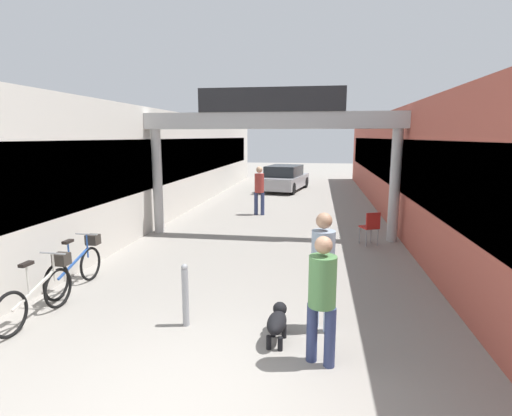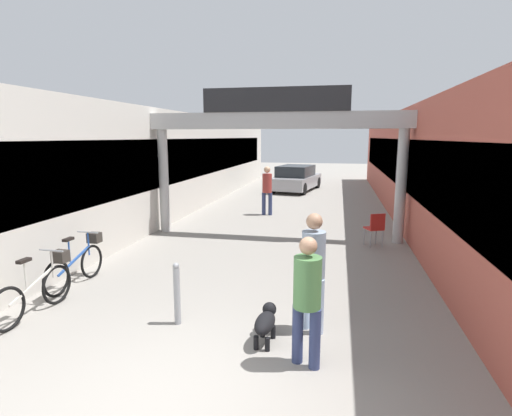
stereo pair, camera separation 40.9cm
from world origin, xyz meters
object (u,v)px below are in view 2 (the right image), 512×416
(pedestrian_companion, at_px, (313,264))
(bicycle_blue_second, at_px, (79,262))
(pedestrian_with_dog, at_px, (307,294))
(pedestrian_carrying_crate, at_px, (267,187))
(cafe_chair_red_nearer, at_px, (375,226))
(bicycle_silver_nearest, at_px, (39,287))
(parked_car_silver, at_px, (296,179))
(bollard_post_metal, at_px, (177,293))
(dog_on_leash, at_px, (266,321))

(pedestrian_companion, distance_m, bicycle_blue_second, 4.67)
(pedestrian_with_dog, relative_size, pedestrian_carrying_crate, 0.93)
(pedestrian_carrying_crate, distance_m, cafe_chair_red_nearer, 5.07)
(pedestrian_companion, xyz_separation_m, bicycle_silver_nearest, (-4.35, -0.29, -0.58))
(bicycle_silver_nearest, xyz_separation_m, bicycle_blue_second, (-0.18, 1.28, 0.00))
(pedestrian_carrying_crate, distance_m, bicycle_silver_nearest, 9.13)
(pedestrian_with_dog, height_order, parked_car_silver, pedestrian_with_dog)
(cafe_chair_red_nearer, relative_size, parked_car_silver, 0.21)
(pedestrian_with_dog, distance_m, bollard_post_metal, 2.18)
(dog_on_leash, height_order, cafe_chair_red_nearer, cafe_chair_red_nearer)
(pedestrian_with_dog, height_order, pedestrian_companion, pedestrian_companion)
(pedestrian_companion, relative_size, cafe_chair_red_nearer, 1.98)
(bicycle_silver_nearest, distance_m, bicycle_blue_second, 1.29)
(bollard_post_metal, xyz_separation_m, parked_car_silver, (0.16, 15.59, 0.15))
(bollard_post_metal, distance_m, parked_car_silver, 15.59)
(pedestrian_with_dog, relative_size, cafe_chair_red_nearer, 1.86)
(pedestrian_carrying_crate, relative_size, bicycle_silver_nearest, 1.05)
(pedestrian_companion, xyz_separation_m, bicycle_blue_second, (-4.53, 0.98, -0.58))
(pedestrian_with_dog, height_order, cafe_chair_red_nearer, pedestrian_with_dog)
(bicycle_silver_nearest, xyz_separation_m, bollard_post_metal, (2.33, 0.10, 0.06))
(dog_on_leash, xyz_separation_m, cafe_chair_red_nearer, (1.90, 5.37, 0.24))
(pedestrian_with_dog, xyz_separation_m, cafe_chair_red_nearer, (1.31, 5.83, -0.40))
(parked_car_silver, bearing_deg, dog_on_leash, -85.49)
(bollard_post_metal, bearing_deg, pedestrian_carrying_crate, 91.15)
(pedestrian_with_dog, distance_m, parked_car_silver, 16.43)
(pedestrian_carrying_crate, bearing_deg, bollard_post_metal, -88.85)
(bicycle_blue_second, relative_size, cafe_chair_red_nearer, 1.90)
(pedestrian_companion, distance_m, bicycle_silver_nearest, 4.40)
(pedestrian_with_dog, distance_m, pedestrian_companion, 0.93)
(pedestrian_with_dog, bearing_deg, bicycle_silver_nearest, 171.70)
(pedestrian_with_dog, bearing_deg, pedestrian_carrying_crate, 102.95)
(bicycle_silver_nearest, relative_size, bicycle_blue_second, 1.00)
(pedestrian_carrying_crate, xyz_separation_m, parked_car_silver, (0.34, 6.84, -0.38))
(pedestrian_carrying_crate, xyz_separation_m, cafe_chair_red_nearer, (3.49, -3.65, -0.48))
(dog_on_leash, height_order, bicycle_silver_nearest, bicycle_silver_nearest)
(cafe_chair_red_nearer, height_order, parked_car_silver, parked_car_silver)
(pedestrian_carrying_crate, relative_size, parked_car_silver, 0.42)
(pedestrian_carrying_crate, relative_size, bollard_post_metal, 1.82)
(bicycle_blue_second, bearing_deg, cafe_chair_red_nearer, 33.95)
(pedestrian_with_dog, distance_m, bicycle_silver_nearest, 4.41)
(dog_on_leash, bearing_deg, parked_car_silver, 94.51)
(pedestrian_carrying_crate, bearing_deg, bicycle_silver_nearest, -103.67)
(dog_on_leash, xyz_separation_m, bollard_post_metal, (-1.41, 0.27, 0.19))
(pedestrian_companion, xyz_separation_m, bollard_post_metal, (-2.02, -0.19, -0.52))
(parked_car_silver, bearing_deg, bollard_post_metal, -90.60)
(pedestrian_companion, distance_m, pedestrian_carrying_crate, 8.83)
(pedestrian_with_dog, height_order, pedestrian_carrying_crate, pedestrian_carrying_crate)
(dog_on_leash, distance_m, cafe_chair_red_nearer, 5.70)
(bicycle_blue_second, height_order, cafe_chair_red_nearer, bicycle_blue_second)
(bollard_post_metal, xyz_separation_m, cafe_chair_red_nearer, (3.31, 5.10, 0.05))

